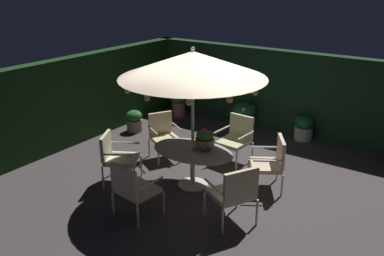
{
  "coord_description": "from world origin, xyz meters",
  "views": [
    {
      "loc": [
        3.6,
        -5.81,
        3.7
      ],
      "look_at": [
        -0.28,
        -0.19,
        1.15
      ],
      "focal_mm": 38.65,
      "sensor_mm": 36.0,
      "label": 1
    }
  ],
  "objects_px": {
    "patio_chair_northeast": "(133,187)",
    "potted_plant_back_center": "(134,120)",
    "patio_chair_north": "(116,155)",
    "patio_chair_southeast": "(272,160)",
    "potted_plant_left_far": "(178,103)",
    "centerpiece_planter": "(205,138)",
    "patio_chair_east": "(234,191)",
    "potted_plant_back_left": "(304,127)",
    "potted_plant_front_corner": "(244,114)",
    "patio_dining_table": "(193,157)",
    "patio_chair_southwest": "(163,133)",
    "patio_chair_south": "(236,136)",
    "patio_umbrella": "(193,65)"
  },
  "relations": [
    {
      "from": "patio_chair_south",
      "to": "potted_plant_left_far",
      "type": "bearing_deg",
      "value": 148.54
    },
    {
      "from": "patio_chair_south",
      "to": "potted_plant_left_far",
      "type": "distance_m",
      "value": 3.2
    },
    {
      "from": "patio_chair_north",
      "to": "potted_plant_back_left",
      "type": "distance_m",
      "value": 4.59
    },
    {
      "from": "centerpiece_planter",
      "to": "potted_plant_back_center",
      "type": "distance_m",
      "value": 3.36
    },
    {
      "from": "potted_plant_back_center",
      "to": "patio_chair_north",
      "type": "bearing_deg",
      "value": -54.7
    },
    {
      "from": "patio_chair_east",
      "to": "patio_dining_table",
      "type": "bearing_deg",
      "value": 151.07
    },
    {
      "from": "patio_chair_southwest",
      "to": "potted_plant_back_center",
      "type": "bearing_deg",
      "value": 152.5
    },
    {
      "from": "patio_chair_northeast",
      "to": "potted_plant_left_far",
      "type": "height_order",
      "value": "patio_chair_northeast"
    },
    {
      "from": "centerpiece_planter",
      "to": "patio_chair_east",
      "type": "relative_size",
      "value": 0.4
    },
    {
      "from": "patio_chair_north",
      "to": "patio_chair_northeast",
      "type": "relative_size",
      "value": 1.02
    },
    {
      "from": "patio_chair_east",
      "to": "potted_plant_back_center",
      "type": "relative_size",
      "value": 1.88
    },
    {
      "from": "patio_dining_table",
      "to": "potted_plant_left_far",
      "type": "bearing_deg",
      "value": 130.11
    },
    {
      "from": "potted_plant_front_corner",
      "to": "centerpiece_planter",
      "type": "bearing_deg",
      "value": -74.81
    },
    {
      "from": "potted_plant_back_center",
      "to": "potted_plant_back_left",
      "type": "bearing_deg",
      "value": 26.68
    },
    {
      "from": "patio_chair_east",
      "to": "potted_plant_back_left",
      "type": "distance_m",
      "value": 4.1
    },
    {
      "from": "centerpiece_planter",
      "to": "patio_chair_north",
      "type": "distance_m",
      "value": 1.68
    },
    {
      "from": "patio_chair_northeast",
      "to": "potted_plant_left_far",
      "type": "bearing_deg",
      "value": 118.26
    },
    {
      "from": "patio_chair_north",
      "to": "patio_chair_south",
      "type": "bearing_deg",
      "value": 57.22
    },
    {
      "from": "patio_chair_north",
      "to": "potted_plant_left_far",
      "type": "bearing_deg",
      "value": 109.74
    },
    {
      "from": "patio_chair_northeast",
      "to": "potted_plant_back_center",
      "type": "xyz_separation_m",
      "value": [
        -2.64,
        2.94,
        -0.27
      ]
    },
    {
      "from": "patio_chair_east",
      "to": "potted_plant_back_left",
      "type": "relative_size",
      "value": 1.72
    },
    {
      "from": "centerpiece_planter",
      "to": "patio_chair_southeast",
      "type": "distance_m",
      "value": 1.27
    },
    {
      "from": "centerpiece_planter",
      "to": "patio_chair_east",
      "type": "xyz_separation_m",
      "value": [
        1.08,
        -0.83,
        -0.35
      ]
    },
    {
      "from": "patio_chair_east",
      "to": "patio_chair_southeast",
      "type": "distance_m",
      "value": 1.44
    },
    {
      "from": "patio_chair_south",
      "to": "patio_chair_southwest",
      "type": "height_order",
      "value": "same"
    },
    {
      "from": "patio_chair_south",
      "to": "potted_plant_back_left",
      "type": "xyz_separation_m",
      "value": [
        0.75,
        1.95,
        -0.24
      ]
    },
    {
      "from": "patio_chair_north",
      "to": "patio_chair_southeast",
      "type": "bearing_deg",
      "value": 30.32
    },
    {
      "from": "potted_plant_left_far",
      "to": "potted_plant_back_center",
      "type": "bearing_deg",
      "value": -97.76
    },
    {
      "from": "patio_dining_table",
      "to": "patio_chair_southwest",
      "type": "height_order",
      "value": "patio_chair_southwest"
    },
    {
      "from": "patio_dining_table",
      "to": "patio_chair_east",
      "type": "relative_size",
      "value": 1.55
    },
    {
      "from": "patio_dining_table",
      "to": "patio_chair_southeast",
      "type": "bearing_deg",
      "value": 31.56
    },
    {
      "from": "patio_chair_southeast",
      "to": "patio_chair_southwest",
      "type": "bearing_deg",
      "value": -178.99
    },
    {
      "from": "potted_plant_front_corner",
      "to": "potted_plant_back_left",
      "type": "xyz_separation_m",
      "value": [
        1.56,
        0.06,
        -0.05
      ]
    },
    {
      "from": "patio_chair_north",
      "to": "potted_plant_back_center",
      "type": "height_order",
      "value": "patio_chair_north"
    },
    {
      "from": "patio_chair_northeast",
      "to": "patio_chair_southeast",
      "type": "bearing_deg",
      "value": 57.1
    },
    {
      "from": "patio_chair_southeast",
      "to": "potted_plant_back_left",
      "type": "distance_m",
      "value": 2.66
    },
    {
      "from": "patio_chair_northeast",
      "to": "potted_plant_front_corner",
      "type": "distance_m",
      "value": 4.76
    },
    {
      "from": "patio_chair_north",
      "to": "patio_chair_south",
      "type": "xyz_separation_m",
      "value": [
        1.36,
        2.12,
        -0.02
      ]
    },
    {
      "from": "potted_plant_back_center",
      "to": "patio_umbrella",
      "type": "bearing_deg",
      "value": -28.44
    },
    {
      "from": "patio_chair_southeast",
      "to": "patio_chair_southwest",
      "type": "distance_m",
      "value": 2.46
    },
    {
      "from": "patio_chair_east",
      "to": "patio_chair_south",
      "type": "bearing_deg",
      "value": 118.16
    },
    {
      "from": "patio_chair_east",
      "to": "potted_plant_left_far",
      "type": "distance_m",
      "value": 5.41
    },
    {
      "from": "patio_chair_southeast",
      "to": "patio_chair_south",
      "type": "height_order",
      "value": "patio_chair_southeast"
    },
    {
      "from": "potted_plant_back_left",
      "to": "potted_plant_back_center",
      "type": "relative_size",
      "value": 1.1
    },
    {
      "from": "patio_chair_east",
      "to": "patio_chair_southwest",
      "type": "xyz_separation_m",
      "value": [
        -2.49,
        1.4,
        -0.04
      ]
    },
    {
      "from": "patio_dining_table",
      "to": "patio_chair_northeast",
      "type": "bearing_deg",
      "value": -97.33
    },
    {
      "from": "patio_chair_east",
      "to": "patio_chair_southwest",
      "type": "height_order",
      "value": "patio_chair_east"
    },
    {
      "from": "centerpiece_planter",
      "to": "patio_chair_north",
      "type": "bearing_deg",
      "value": -149.58
    },
    {
      "from": "patio_dining_table",
      "to": "potted_plant_back_center",
      "type": "relative_size",
      "value": 2.93
    },
    {
      "from": "patio_chair_northeast",
      "to": "patio_chair_south",
      "type": "bearing_deg",
      "value": 83.97
    }
  ]
}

